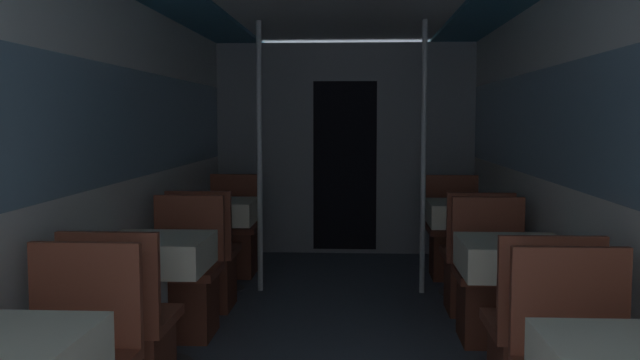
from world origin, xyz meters
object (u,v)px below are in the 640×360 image
Objects in this scene: dining_table_left_2 at (220,217)px; chair_right_far_1 at (492,297)px; support_pole_left_2 at (260,158)px; support_pole_right_2 at (423,158)px; chair_left_near_2 at (205,271)px; dining_table_right_1 at (513,265)px; chair_right_near_2 at (475,275)px; chair_left_far_1 at (183,293)px; dining_table_left_1 at (157,262)px; chair_left_near_1 at (124,351)px; chair_right_far_2 at (454,246)px; chair_left_far_2 at (233,244)px; dining_table_right_2 at (464,219)px; chair_right_near_1 at (538,359)px.

chair_right_far_1 reaches higher than dining_table_left_2.
support_pole_left_2 and support_pole_right_2 have the same top height.
dining_table_right_1 is at bearing -31.93° from chair_left_near_2.
support_pole_right_2 is at bearing 119.58° from chair_right_near_2.
chair_left_far_1 is at bearing -161.81° from chair_right_near_2.
dining_table_left_1 and dining_table_right_1 have the same top height.
support_pole_right_2 is (-0.32, 0.57, 0.79)m from chair_right_near_2.
chair_left_near_1 is 2.04m from dining_table_right_1.
support_pole_left_2 is at bearing -36.81° from chair_right_far_1.
dining_table_left_1 is 0.65m from chair_left_far_1.
chair_left_far_1 and chair_right_far_2 have the same top height.
chair_left_near_1 is at bearing -90.00° from dining_table_left_2.
chair_left_far_2 and chair_right_far_2 have the same top height.
dining_table_right_2 is (0.00, 1.20, 0.32)m from chair_right_far_1.
chair_left_far_1 is at bearing 42.55° from chair_right_far_2.
chair_left_near_2 is at bearing 148.07° from dining_table_right_1.
dining_table_right_2 is (1.93, 0.00, 0.00)m from dining_table_left_2.
dining_table_right_2 is at bearing 16.42° from chair_left_near_2.
dining_table_right_2 is 0.65m from chair_right_far_2.
chair_left_far_1 reaches higher than dining_table_left_1.
chair_left_far_1 is at bearing 149.48° from chair_right_near_1.
support_pole_left_2 is 2.44m from dining_table_right_1.
support_pole_left_2 is at bearing 60.42° from chair_left_near_2.
chair_left_far_2 and chair_right_near_1 have the same top height.
support_pole_left_2 is 1.88m from chair_right_near_2.
support_pole_left_2 is 2.94× the size of dining_table_right_1.
support_pole_right_2 is at bearing 0.00° from dining_table_left_2.
chair_left_far_1 is 0.41× the size of support_pole_right_2.
dining_table_left_1 is 1.00× the size of dining_table_right_2.
chair_left_far_1 is 1.77m from chair_left_far_2.
support_pole_left_2 is 1.88m from chair_right_far_2.
support_pole_left_2 reaches higher than chair_right_near_2.
support_pole_left_2 reaches higher than chair_right_near_1.
chair_left_far_1 is 1.00× the size of chair_right_far_1.
chair_left_far_1 is 2.04m from dining_table_right_1.
chair_left_near_2 and chair_right_far_2 have the same top height.
dining_table_right_2 is (0.00, 2.34, 0.32)m from chair_right_near_1.
chair_right_far_1 is (1.93, -0.63, 0.00)m from chair_left_near_2.
chair_right_near_2 is at bearing -16.42° from dining_table_left_2.
chair_left_near_2 is at bearing 180.00° from chair_right_near_2.
chair_left_far_1 is at bearing -90.00° from chair_left_near_2.
chair_left_near_1 is 2.95m from support_pole_right_2.
chair_right_far_2 is at bearing 90.00° from dining_table_right_2.
dining_table_left_1 is at bearing 90.00° from chair_left_far_1.
chair_right_near_1 is at bearing 149.48° from chair_left_far_1.
chair_left_near_2 is 1.00× the size of chair_left_far_2.
chair_right_near_2 reaches higher than dining_table_left_1.
dining_table_left_1 is at bearing -90.00° from dining_table_left_2.
dining_table_left_1 is at bearing -132.21° from support_pole_right_2.
chair_left_far_2 is at bearing 90.00° from chair_left_near_2.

